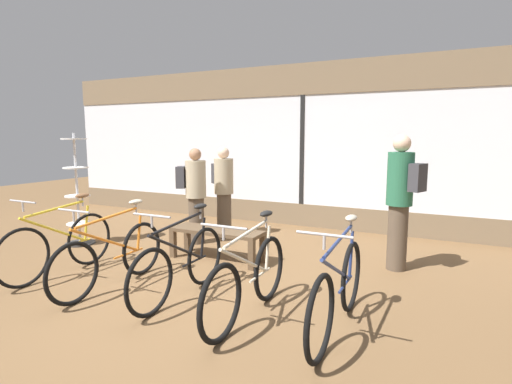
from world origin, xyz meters
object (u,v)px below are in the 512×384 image
Objects in this scene: bicycle_right at (248,280)px; bicycle_far_right at (338,290)px; accessory_rack at (78,200)px; customer_near_rack at (400,198)px; bicycle_left at (112,256)px; customer_by_window at (223,189)px; bicycle_center at (181,264)px; display_bench at (217,235)px; bicycle_far_left at (60,244)px; customer_mid_floor at (195,193)px.

bicycle_right is 0.96× the size of bicycle_far_right.
accessory_rack is 1.02× the size of customer_near_rack.
bicycle_right is 4.01m from accessory_rack.
bicycle_left is at bearing -177.70° from bicycle_far_right.
customer_by_window is at bearing 38.27° from accessory_rack.
bicycle_far_right reaches higher than bicycle_center.
accessory_rack is 1.15× the size of customer_by_window.
customer_near_rack is (0.28, 2.07, 0.59)m from bicycle_far_right.
accessory_rack reaches higher than display_bench.
bicycle_right is at bearing -17.46° from accessory_rack.
bicycle_right is (1.83, 0.00, 0.00)m from bicycle_left.
bicycle_far_left is 1.01× the size of bicycle_center.
display_bench is 0.87× the size of customer_by_window.
customer_by_window reaches higher than bicycle_right.
bicycle_center is 1.06× the size of customer_mid_floor.
customer_by_window is (-0.06, 2.71, 0.48)m from bicycle_left.
customer_mid_floor is at bearing 120.86° from bicycle_center.
customer_mid_floor is (-2.97, 2.01, 0.46)m from bicycle_far_right.
customer_by_window is at bearing 71.00° from customer_mid_floor.
accessory_rack is at bearing 131.42° from bicycle_far_left.
bicycle_far_right is at bearing -32.49° from display_bench.
bicycle_center is (0.93, 0.11, 0.01)m from bicycle_left.
bicycle_center is (1.89, 0.07, -0.02)m from bicycle_far_left.
bicycle_far_left is 0.98× the size of bicycle_left.
customer_mid_floor is (-3.26, -0.07, -0.13)m from customer_near_rack.
bicycle_far_right is 0.97× the size of accessory_rack.
bicycle_right is (0.90, -0.11, -0.00)m from bicycle_center.
bicycle_far_left is at bearing -108.39° from customer_by_window.
accessory_rack is at bearing 162.54° from bicycle_right.
bicycle_right is at bearing -172.97° from bicycle_far_right.
customer_near_rack is 1.14× the size of customer_mid_floor.
bicycle_far_left is 1.59m from accessory_rack.
customer_near_rack is (1.16, 2.18, 0.60)m from bicycle_right.
customer_mid_floor reaches higher than bicycle_center.
accessory_rack is (-1.98, 1.20, 0.37)m from bicycle_left.
bicycle_far_left is 2.86m from customer_by_window.
customer_by_window is (-1.00, 2.60, 0.48)m from bicycle_center.
bicycle_center is 0.91× the size of accessory_rack.
customer_mid_floor reaches higher than bicycle_left.
bicycle_far_right is (3.66, 0.07, -0.01)m from bicycle_far_left.
customer_by_window is 0.63m from customer_mid_floor.
bicycle_far_right is 4.82m from accessory_rack.
customer_near_rack reaches higher than customer_mid_floor.
customer_by_window is at bearing 124.97° from bicycle_right.
bicycle_far_left is at bearing -178.86° from bicycle_far_right.
bicycle_center is at bearing 173.19° from bicycle_right.
bicycle_far_right is 2.55m from display_bench.
bicycle_left is 1.04× the size of bicycle_center.
bicycle_left is 3.75m from customer_near_rack.
customer_by_window reaches higher than customer_mid_floor.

